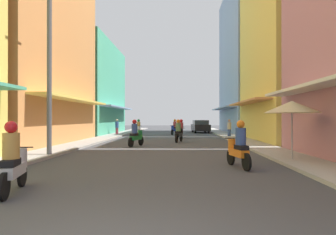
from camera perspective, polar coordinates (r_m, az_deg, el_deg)
ground_plane at (r=21.54m, az=0.08°, el=-4.55°), size 97.84×97.84×0.00m
sidewalk_left at (r=22.38m, az=-13.67°, el=-4.23°), size 1.75×52.47×0.12m
sidewalk_right at (r=21.97m, az=14.09°, el=-4.30°), size 1.75×52.47×0.12m
building_left_mid at (r=21.75m, az=-26.33°, el=16.00°), size 7.05×11.61×15.41m
building_left_far at (r=32.77m, az=-15.54°, el=5.27°), size 7.05×12.47×9.51m
building_right_mid at (r=23.71m, az=23.51°, el=13.31°), size 7.05×9.86×14.35m
building_right_far at (r=35.45m, az=16.19°, el=10.52°), size 7.05×13.15×16.46m
motorbike_silver at (r=7.32m, az=-27.67°, el=-7.45°), size 0.66×1.78×1.58m
motorbike_black at (r=20.38m, az=2.10°, el=-2.82°), size 0.66×1.78×1.58m
motorbike_blue at (r=29.69m, az=1.22°, el=-2.00°), size 0.72×1.75×1.58m
motorbike_maroon at (r=24.45m, az=2.57°, el=-2.38°), size 0.55×1.81×1.58m
motorbike_green at (r=17.42m, az=-6.23°, el=-3.26°), size 0.77×1.73×1.58m
motorbike_orange at (r=10.05m, az=13.45°, el=-5.49°), size 0.64×1.78×1.58m
motorbike_white at (r=27.74m, az=-5.69°, el=-2.12°), size 0.62×1.79×1.58m
parked_car at (r=34.25m, az=6.28°, el=-1.70°), size 2.05×4.22×1.45m
pedestrian_far at (r=29.49m, az=-9.85°, el=-1.84°), size 0.34×0.34×1.59m
pedestrian_midway at (r=25.83m, az=11.75°, el=-2.09°), size 0.34×0.34×1.57m
vendor_umbrella at (r=11.94m, az=22.83°, el=1.89°), size 2.04×2.04×2.29m
utility_pole at (r=13.64m, az=-21.96°, el=9.43°), size 0.20×1.20×7.66m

